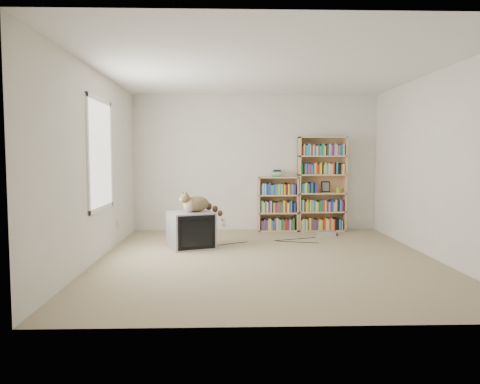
{
  "coord_description": "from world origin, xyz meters",
  "views": [
    {
      "loc": [
        -0.55,
        -6.17,
        1.38
      ],
      "look_at": [
        -0.33,
        1.0,
        0.82
      ],
      "focal_mm": 35.0,
      "sensor_mm": 36.0,
      "label": 1
    }
  ],
  "objects_px": {
    "bookcase_short": "(278,206)",
    "bookcase_tall": "(322,186)",
    "cat": "(200,206)",
    "crt_tv": "(191,230)",
    "dvd_player": "(327,233)"
  },
  "relations": [
    {
      "from": "cat",
      "to": "crt_tv",
      "type": "bearing_deg",
      "value": 151.82
    },
    {
      "from": "cat",
      "to": "bookcase_short",
      "type": "distance_m",
      "value": 2.04
    },
    {
      "from": "dvd_player",
      "to": "cat",
      "type": "bearing_deg",
      "value": -142.35
    },
    {
      "from": "bookcase_tall",
      "to": "dvd_player",
      "type": "bearing_deg",
      "value": -90.94
    },
    {
      "from": "crt_tv",
      "to": "dvd_player",
      "type": "distance_m",
      "value": 2.51
    },
    {
      "from": "crt_tv",
      "to": "bookcase_tall",
      "type": "relative_size",
      "value": 0.46
    },
    {
      "from": "crt_tv",
      "to": "cat",
      "type": "xyz_separation_m",
      "value": [
        0.14,
        0.03,
        0.36
      ]
    },
    {
      "from": "crt_tv",
      "to": "bookcase_short",
      "type": "distance_m",
      "value": 2.16
    },
    {
      "from": "crt_tv",
      "to": "dvd_player",
      "type": "relative_size",
      "value": 2.48
    },
    {
      "from": "crt_tv",
      "to": "dvd_player",
      "type": "xyz_separation_m",
      "value": [
        2.29,
        1.02,
        -0.23
      ]
    },
    {
      "from": "cat",
      "to": "dvd_player",
      "type": "xyz_separation_m",
      "value": [
        2.14,
        0.99,
        -0.59
      ]
    },
    {
      "from": "bookcase_short",
      "to": "bookcase_tall",
      "type": "bearing_deg",
      "value": 0.06
    },
    {
      "from": "dvd_player",
      "to": "crt_tv",
      "type": "bearing_deg",
      "value": -143.12
    },
    {
      "from": "cat",
      "to": "bookcase_short",
      "type": "relative_size",
      "value": 0.73
    },
    {
      "from": "cat",
      "to": "bookcase_short",
      "type": "xyz_separation_m",
      "value": [
        1.34,
        1.53,
        -0.16
      ]
    }
  ]
}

